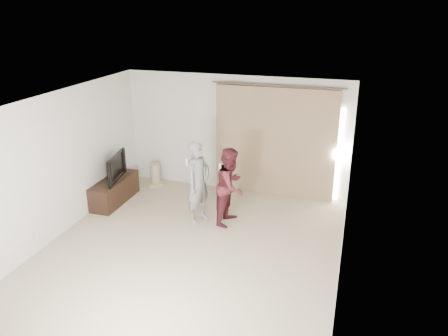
{
  "coord_description": "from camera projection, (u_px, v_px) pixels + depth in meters",
  "views": [
    {
      "loc": [
        2.49,
        -6.17,
        4.03
      ],
      "look_at": [
        0.22,
        1.2,
        1.09
      ],
      "focal_mm": 35.0,
      "sensor_mm": 36.0,
      "label": 1
    }
  ],
  "objects": [
    {
      "name": "tv_console",
      "position": [
        115.0,
        191.0,
        9.33
      ],
      "size": [
        0.46,
        1.34,
        0.51
      ],
      "primitive_type": "cube",
      "color": "black",
      "rests_on": "ground"
    },
    {
      "name": "curtain",
      "position": [
        275.0,
        143.0,
        9.34
      ],
      "size": [
        2.8,
        0.11,
        2.46
      ],
      "color": "#9B805F",
      "rests_on": "ground"
    },
    {
      "name": "ceiling",
      "position": [
        187.0,
        101.0,
        6.7
      ],
      "size": [
        5.0,
        5.5,
        0.01
      ],
      "primitive_type": "cube",
      "color": "white",
      "rests_on": "wall_back"
    },
    {
      "name": "person_woman",
      "position": [
        231.0,
        186.0,
        8.29
      ],
      "size": [
        0.66,
        0.8,
        1.51
      ],
      "color": "#511B23",
      "rests_on": "ground"
    },
    {
      "name": "tv",
      "position": [
        112.0,
        167.0,
        9.14
      ],
      "size": [
        0.3,
        0.98,
        0.56
      ],
      "primitive_type": "imported",
      "rotation": [
        0.0,
        0.0,
        1.75
      ],
      "color": "black",
      "rests_on": "tv_console"
    },
    {
      "name": "wall_left",
      "position": [
        60.0,
        164.0,
        7.85
      ],
      "size": [
        0.04,
        5.5,
        2.6
      ],
      "color": "beige",
      "rests_on": "ground"
    },
    {
      "name": "person_man",
      "position": [
        198.0,
        183.0,
        8.32
      ],
      "size": [
        0.55,
        0.68,
        1.62
      ],
      "color": "slate",
      "rests_on": "ground"
    },
    {
      "name": "floor",
      "position": [
        192.0,
        248.0,
        7.63
      ],
      "size": [
        5.5,
        5.5,
        0.0
      ],
      "primitive_type": "plane",
      "color": "#BDAA8E",
      "rests_on": "ground"
    },
    {
      "name": "wall_back",
      "position": [
        235.0,
        134.0,
        9.62
      ],
      "size": [
        5.0,
        0.04,
        2.6
      ],
      "primitive_type": "cube",
      "color": "beige",
      "rests_on": "ground"
    },
    {
      "name": "scratching_post",
      "position": [
        155.0,
        176.0,
        10.2
      ],
      "size": [
        0.4,
        0.4,
        0.54
      ],
      "color": "tan",
      "rests_on": "ground"
    }
  ]
}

